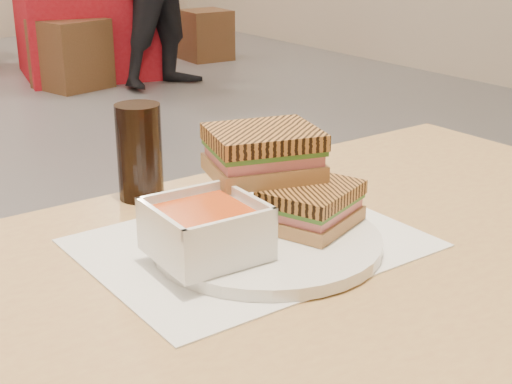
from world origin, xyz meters
TOP-DOWN VIEW (x-y plane):
  - main_table at (0.01, -2.08)m, footprint 1.21×0.71m
  - tray_liner at (0.01, -1.99)m, footprint 0.38×0.30m
  - plate at (0.02, -2.01)m, footprint 0.27×0.27m
  - soup_bowl at (-0.06, -2.01)m, footprint 0.12×0.12m
  - panini_lower at (0.08, -2.01)m, footprint 0.14×0.13m
  - panini_upper at (0.06, -1.95)m, footprint 0.15×0.14m
  - cola_glass at (-0.02, -1.77)m, footprint 0.06×0.06m
  - bg_table_1 at (1.77, 2.70)m, footprint 1.10×1.10m
  - bg_chair_1l at (1.48, 2.31)m, footprint 0.52×0.52m
  - bg_chair_1r at (2.85, 2.73)m, footprint 0.38×0.38m

SIDE VIEW (x-z plane):
  - bg_chair_1r at x=2.85m, z-range 0.00..0.41m
  - bg_chair_1l at x=1.48m, z-range 0.00..0.48m
  - bg_table_1 at x=1.77m, z-range 0.00..0.82m
  - main_table at x=0.01m, z-range 0.26..1.01m
  - tray_liner at x=0.01m, z-range 0.75..0.75m
  - plate at x=0.02m, z-range 0.75..0.77m
  - panini_lower at x=0.08m, z-range 0.77..0.82m
  - soup_bowl at x=-0.06m, z-range 0.76..0.82m
  - cola_glass at x=-0.02m, z-range 0.75..0.88m
  - panini_upper at x=0.06m, z-range 0.82..0.88m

